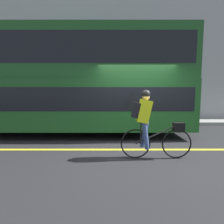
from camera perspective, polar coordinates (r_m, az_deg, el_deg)
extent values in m
plane|color=#232326|center=(5.04, 9.21, -12.41)|extent=(80.00, 80.00, 0.00)
cube|color=yellow|center=(5.14, 9.02, -12.00)|extent=(50.00, 0.14, 0.01)
cube|color=gray|center=(9.52, 4.65, -3.06)|extent=(60.00, 1.61, 0.15)
cube|color=#9E9EA3|center=(10.51, 4.35, 16.35)|extent=(60.00, 0.30, 6.92)
cylinder|color=black|center=(7.03, 8.17, -2.76)|extent=(1.03, 0.30, 1.03)
cube|color=#194C1E|center=(7.15, -16.07, 2.66)|extent=(9.60, 2.53, 1.76)
cube|color=black|center=(7.14, -16.12, 4.35)|extent=(9.22, 2.55, 0.78)
cube|color=#194C1E|center=(7.27, -16.50, 16.74)|extent=(9.60, 2.43, 1.78)
cube|color=black|center=(7.29, -16.53, 17.43)|extent=(9.22, 2.45, 1.00)
torus|color=black|center=(4.63, 20.13, -9.68)|extent=(0.73, 0.04, 0.73)
torus|color=black|center=(4.39, 7.48, -10.23)|extent=(0.73, 0.04, 0.73)
cylinder|color=black|center=(4.42, 14.07, -7.09)|extent=(1.02, 0.03, 0.50)
cylinder|color=black|center=(4.34, 9.14, -6.77)|extent=(0.03, 0.03, 0.54)
cube|color=black|center=(4.55, 20.68, -4.63)|extent=(0.26, 0.16, 0.22)
cube|color=#D8EA19|center=(4.26, 10.19, 0.34)|extent=(0.37, 0.32, 0.58)
cube|color=black|center=(4.23, 7.52, 0.61)|extent=(0.21, 0.26, 0.38)
cylinder|color=#384C7A|center=(4.45, 10.34, -7.17)|extent=(0.22, 0.11, 0.66)
cylinder|color=#384C7A|center=(4.28, 10.78, -7.72)|extent=(0.20, 0.11, 0.66)
sphere|color=tan|center=(4.25, 10.81, 5.11)|extent=(0.19, 0.19, 0.19)
sphere|color=black|center=(4.25, 10.82, 5.69)|extent=(0.21, 0.21, 0.21)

